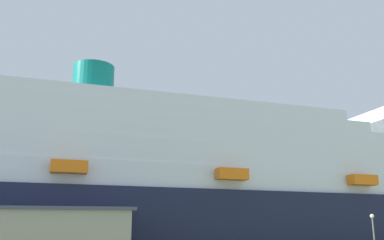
{
  "coord_description": "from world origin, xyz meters",
  "views": [
    {
      "loc": [
        -14.37,
        -63.36,
        4.19
      ],
      "look_at": [
        3.78,
        20.78,
        26.44
      ],
      "focal_mm": 41.31,
      "sensor_mm": 36.0,
      "label": 1
    }
  ],
  "objects": [
    {
      "name": "terminal_building",
      "position": [
        -29.12,
        31.16,
        4.48
      ],
      "size": [
        46.41,
        27.36,
        8.92
      ],
      "color": "gray",
      "rests_on": "ground_plane"
    },
    {
      "name": "cruise_ship",
      "position": [
        16.56,
        58.26,
        16.32
      ],
      "size": [
        267.36,
        58.44,
        57.42
      ],
      "color": "#191E38",
      "rests_on": "ground_plane"
    },
    {
      "name": "street_lamp",
      "position": [
        23.37,
        -7.3,
        4.58
      ],
      "size": [
        0.56,
        0.56,
        6.89
      ],
      "color": "slate",
      "rests_on": "ground_plane"
    }
  ]
}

